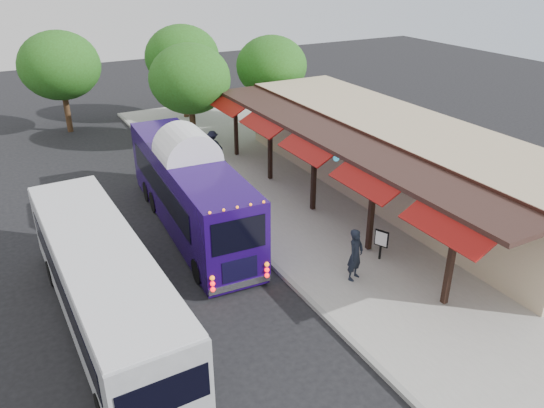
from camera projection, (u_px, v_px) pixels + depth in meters
ground at (284, 279)px, 19.04m from camera, size 90.00×90.00×0.00m
sidewalk at (335, 206)px, 24.33m from camera, size 10.00×40.00×0.15m
curb at (237, 230)px, 22.20m from camera, size 0.20×40.00×0.16m
station_shelter at (396, 157)px, 25.03m from camera, size 8.15×20.00×3.60m
coach_bus at (190, 187)px, 21.81m from camera, size 2.92×11.02×3.49m
city_bus at (103, 282)px, 16.00m from camera, size 2.68×11.01×2.94m
ped_a at (355, 255)px, 18.41m from camera, size 0.83×0.71×1.93m
ped_b at (211, 177)px, 25.26m from camera, size 0.93×0.84×1.58m
ped_c at (225, 177)px, 24.98m from camera, size 1.07×0.61×1.72m
ped_d at (213, 146)px, 29.07m from camera, size 1.22×0.89×1.70m
sign_board at (381, 240)px, 19.65m from camera, size 0.27×0.52×1.21m
tree_left at (190, 79)px, 30.45m from camera, size 4.71×4.71×6.03m
tree_mid at (182, 57)px, 35.49m from camera, size 4.97×4.97×6.37m
tree_right at (271, 66)px, 34.31m from camera, size 4.59×4.59×5.88m
tree_far at (60, 66)px, 32.84m from camera, size 4.98×4.98×6.37m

